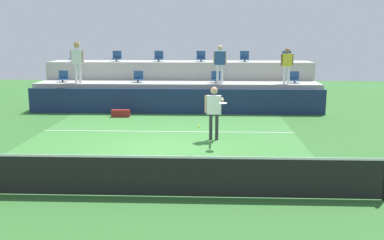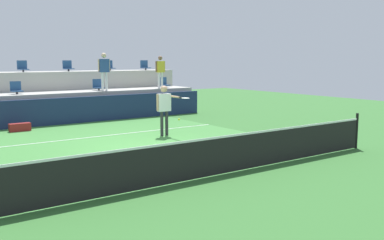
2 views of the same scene
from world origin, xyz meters
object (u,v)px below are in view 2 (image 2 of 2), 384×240
(stadium_chair_lower_far_right, at_px, (164,83))
(equipment_bag, at_px, (20,127))
(stadium_chair_upper_mid_left, at_px, (23,67))
(spectator_in_white, at_px, (104,68))
(tennis_ball, at_px, (179,119))
(stadium_chair_lower_left, at_px, (16,89))
(stadium_chair_lower_right, at_px, (98,86))
(stadium_chair_upper_far_right, at_px, (145,66))
(stadium_chair_upper_mid_right, at_px, (68,67))
(tennis_player, at_px, (165,105))
(spectator_leaning_on_rail, at_px, (160,69))
(stadium_chair_upper_right, at_px, (109,66))

(stadium_chair_lower_far_right, bearing_deg, equipment_bag, -164.92)
(stadium_chair_upper_mid_left, bearing_deg, spectator_in_white, -36.04)
(tennis_ball, xyz_separation_m, equipment_bag, (-3.45, 5.56, -0.65))
(stadium_chair_lower_left, distance_m, equipment_bag, 2.48)
(stadium_chair_lower_right, height_order, stadium_chair_upper_far_right, stadium_chair_upper_far_right)
(equipment_bag, bearing_deg, stadium_chair_lower_far_right, 15.08)
(stadium_chair_lower_right, distance_m, stadium_chair_upper_far_right, 4.02)
(stadium_chair_upper_mid_right, bearing_deg, stadium_chair_upper_far_right, 0.00)
(tennis_player, height_order, tennis_ball, tennis_player)
(stadium_chair_lower_right, height_order, stadium_chair_upper_mid_right, stadium_chair_upper_mid_right)
(stadium_chair_upper_mid_right, xyz_separation_m, equipment_bag, (-3.30, -3.85, -2.16))
(spectator_leaning_on_rail, bearing_deg, stadium_chair_upper_right, 128.20)
(tennis_player, height_order, spectator_leaning_on_rail, spectator_leaning_on_rail)
(stadium_chair_lower_left, xyz_separation_m, stadium_chair_upper_right, (5.03, 1.80, 0.85))
(stadium_chair_upper_mid_left, xyz_separation_m, stadium_chair_upper_right, (4.27, 0.00, 0.00))
(stadium_chair_lower_left, height_order, stadium_chair_upper_mid_right, stadium_chair_upper_mid_right)
(stadium_chair_lower_far_right, relative_size, tennis_ball, 7.65)
(spectator_leaning_on_rail, bearing_deg, tennis_player, -120.10)
(tennis_player, distance_m, spectator_in_white, 5.78)
(stadium_chair_lower_far_right, distance_m, tennis_player, 7.09)
(stadium_chair_lower_far_right, height_order, tennis_player, stadium_chair_lower_far_right)
(spectator_leaning_on_rail, bearing_deg, stadium_chair_lower_far_right, 41.82)
(stadium_chair_lower_right, relative_size, stadium_chair_lower_far_right, 1.00)
(stadium_chair_upper_far_right, height_order, spectator_in_white, spectator_in_white)
(spectator_in_white, bearing_deg, stadium_chair_upper_mid_right, 112.32)
(stadium_chair_lower_right, bearing_deg, stadium_chair_upper_mid_right, 112.52)
(tennis_ball, bearing_deg, stadium_chair_upper_far_right, 66.47)
(stadium_chair_upper_far_right, bearing_deg, tennis_ball, -113.53)
(stadium_chair_upper_mid_right, bearing_deg, equipment_bag, -130.63)
(stadium_chair_lower_far_right, xyz_separation_m, stadium_chair_upper_far_right, (-0.07, 1.80, 0.85))
(stadium_chair_upper_mid_left, relative_size, stadium_chair_upper_right, 1.00)
(stadium_chair_upper_far_right, bearing_deg, spectator_leaning_on_rail, -99.43)
(stadium_chair_upper_right, bearing_deg, stadium_chair_upper_far_right, 0.00)
(stadium_chair_lower_far_right, xyz_separation_m, equipment_bag, (-7.62, -2.05, -1.31))
(stadium_chair_upper_mid_left, relative_size, stadium_chair_upper_far_right, 1.00)
(stadium_chair_lower_left, height_order, stadium_chair_lower_far_right, same)
(stadium_chair_lower_right, xyz_separation_m, stadium_chair_upper_right, (1.42, 1.80, 0.85))
(stadium_chair_lower_far_right, relative_size, stadium_chair_upper_right, 1.00)
(stadium_chair_upper_mid_right, distance_m, stadium_chair_upper_far_right, 4.24)
(tennis_ball, bearing_deg, spectator_leaning_on_rail, 62.67)
(stadium_chair_upper_mid_left, bearing_deg, equipment_bag, -107.30)
(tennis_player, xyz_separation_m, spectator_leaning_on_rail, (3.28, 5.65, 1.11))
(stadium_chair_lower_right, height_order, tennis_ball, stadium_chair_lower_right)
(stadium_chair_upper_right, bearing_deg, tennis_player, -101.24)
(stadium_chair_lower_left, xyz_separation_m, stadium_chair_upper_mid_left, (0.76, 1.80, 0.85))
(stadium_chair_lower_far_right, xyz_separation_m, stadium_chair_upper_mid_left, (-6.42, 1.80, 0.85))
(stadium_chair_lower_far_right, relative_size, tennis_player, 0.29)
(spectator_in_white, xyz_separation_m, equipment_bag, (-4.20, -1.67, -2.14))
(stadium_chair_lower_left, xyz_separation_m, tennis_player, (3.47, -6.03, -0.38))
(stadium_chair_lower_right, relative_size, equipment_bag, 0.68)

